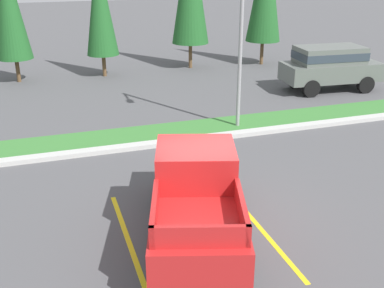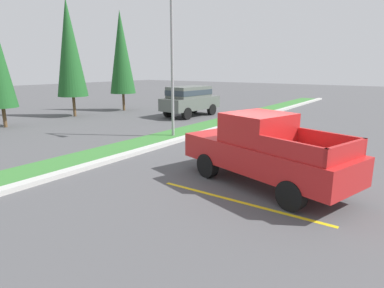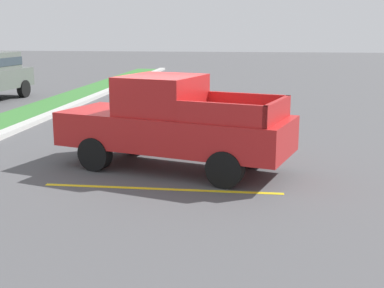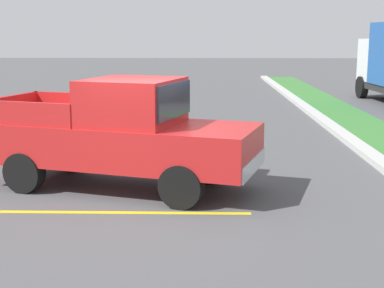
# 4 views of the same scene
# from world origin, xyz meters

# --- Properties ---
(ground_plane) EXTENTS (120.00, 120.00, 0.00)m
(ground_plane) POSITION_xyz_m (0.00, 0.00, 0.00)
(ground_plane) COLOR #4C4C4F
(parking_line_near) EXTENTS (0.12, 4.80, 0.01)m
(parking_line_near) POSITION_xyz_m (-2.03, -0.59, 0.00)
(parking_line_near) COLOR yellow
(parking_line_near) RESTS_ON ground
(parking_line_far) EXTENTS (0.12, 4.80, 0.01)m
(parking_line_far) POSITION_xyz_m (1.07, -0.59, 0.00)
(parking_line_far) COLOR yellow
(parking_line_far) RESTS_ON ground
(pickup_truck_main) EXTENTS (3.33, 5.54, 2.10)m
(pickup_truck_main) POSITION_xyz_m (-0.47, -0.54, 1.04)
(pickup_truck_main) COLOR black
(pickup_truck_main) RESTS_ON ground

